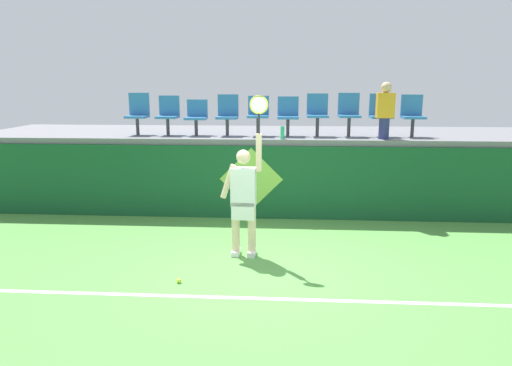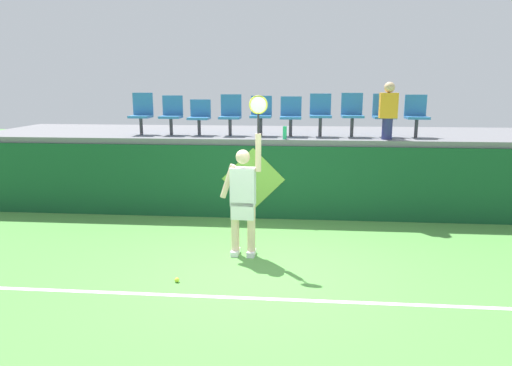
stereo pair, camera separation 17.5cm
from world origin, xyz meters
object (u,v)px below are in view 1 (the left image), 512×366
Objects in this scene: stadium_chair_3 at (228,113)px; stadium_chair_4 at (258,113)px; stadium_chair_7 at (349,112)px; stadium_chair_8 at (380,113)px; stadium_chair_6 at (317,112)px; stadium_chair_9 at (412,113)px; stadium_chair_2 at (196,115)px; stadium_chair_0 at (138,112)px; water_bottle at (282,133)px; tennis_ball at (179,281)px; stadium_chair_1 at (168,113)px; spectator_0 at (385,109)px; stadium_chair_5 at (288,114)px; tennis_player at (244,197)px.

stadium_chair_3 is 0.65m from stadium_chair_4.
stadium_chair_7 is 0.65m from stadium_chair_8.
stadium_chair_6 reaches higher than stadium_chair_9.
stadium_chair_9 reaches higher than stadium_chair_2.
stadium_chair_4 is at bearing -0.19° from stadium_chair_0.
tennis_ball is at bearing -112.30° from water_bottle.
stadium_chair_9 is (2.67, 0.61, 0.35)m from water_bottle.
tennis_ball is 4.57m from stadium_chair_1.
spectator_0 reaches higher than stadium_chair_4.
stadium_chair_3 reaches higher than stadium_chair_4.
stadium_chair_8 is 0.45m from spectator_0.
stadium_chair_5 reaches higher than tennis_ball.
tennis_ball is at bearing -102.19° from stadium_chair_4.
tennis_player is 38.25× the size of tennis_ball.
stadium_chair_3 reaches higher than tennis_ball.
stadium_chair_5 is at bearing -179.82° from stadium_chair_7.
stadium_chair_2 reaches higher than water_bottle.
stadium_chair_4 is (-0.52, 0.60, 0.34)m from water_bottle.
stadium_chair_4 is 0.63m from stadium_chair_5.
stadium_chair_0 is 1.09× the size of stadium_chair_5.
stadium_chair_9 is at bearing 0.06° from stadium_chair_5.
stadium_chair_1 is 1.02× the size of stadium_chair_5.
stadium_chair_0 is at bearing 179.95° from stadium_chair_9.
water_bottle is 0.31× the size of stadium_chair_5.
stadium_chair_9 is at bearing 44.39° from tennis_ball.
tennis_player is 4.01m from stadium_chair_8.
stadium_chair_9 reaches higher than tennis_ball.
stadium_chair_3 is at bearing 179.96° from stadium_chair_9.
stadium_chair_0 is at bearing 179.94° from stadium_chair_3.
stadium_chair_5 is at bearing 76.57° from tennis_player.
stadium_chair_6 is 1.00× the size of stadium_chair_8.
tennis_player is at bearing -78.06° from stadium_chair_3.
stadium_chair_2 is 0.67× the size of spectator_0.
stadium_chair_4 is at bearing 0.14° from stadium_chair_2.
stadium_chair_5 reaches higher than water_bottle.
stadium_chair_9 is (1.30, -0.00, -0.02)m from stadium_chair_7.
stadium_chair_3 is (-1.17, 0.61, 0.34)m from water_bottle.
tennis_player is 2.87× the size of stadium_chair_6.
stadium_chair_1 is 1.92m from stadium_chair_4.
stadium_chair_6 is (3.82, -0.00, 0.01)m from stadium_chair_0.
stadium_chair_1 is at bearing -179.97° from stadium_chair_7.
stadium_chair_5 is 1.96m from spectator_0.
tennis_ball is 4.45m from stadium_chair_2.
stadium_chair_7 is at bearing 0.10° from stadium_chair_6.
stadium_chair_4 is (0.05, 2.83, 1.13)m from tennis_player.
spectator_0 is (-0.65, -0.44, 0.11)m from stadium_chair_9.
stadium_chair_2 is at bearing 173.66° from spectator_0.
tennis_ball is 4.93m from stadium_chair_6.
tennis_player reaches higher than stadium_chair_2.
tennis_ball is 4.68m from stadium_chair_5.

